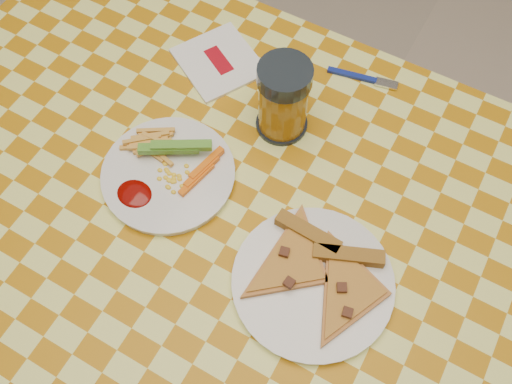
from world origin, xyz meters
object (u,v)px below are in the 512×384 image
(table, at_px, (238,245))
(plate_left, at_px, (169,175))
(drink_glass, at_px, (283,100))
(plate_right, at_px, (313,283))

(table, xyz_separation_m, plate_left, (-0.14, 0.02, 0.08))
(table, height_order, drink_glass, drink_glass)
(plate_left, bearing_deg, drink_glass, 58.16)
(table, distance_m, drink_glass, 0.25)
(plate_right, bearing_deg, plate_left, 170.07)
(plate_right, relative_size, drink_glass, 1.64)
(table, relative_size, plate_right, 5.46)
(table, distance_m, plate_right, 0.17)
(table, height_order, plate_right, plate_right)
(table, relative_size, drink_glass, 8.93)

